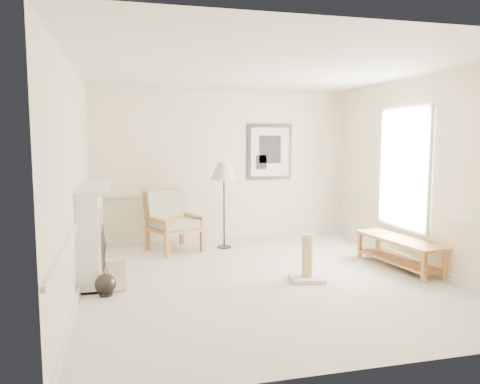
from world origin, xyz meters
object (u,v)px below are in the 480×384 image
armchair (171,218)px  floor_lamp (224,173)px  floor_vase (106,285)px  bench (399,248)px  scratching_post (307,266)px

armchair → floor_lamp: bearing=-29.6°
floor_vase → bench: size_ratio=0.46×
bench → scratching_post: 1.62m
floor_lamp → bench: 3.19m
armchair → floor_lamp: size_ratio=0.71×
floor_vase → armchair: size_ratio=0.70×
bench → scratching_post: size_ratio=2.53×
armchair → scratching_post: 2.84m
scratching_post → armchair: bearing=125.8°
armchair → floor_lamp: floor_lamp is taller
floor_lamp → bench: floor_lamp is taller
armchair → bench: size_ratio=0.66×
armchair → scratching_post: bearing=-78.2°
bench → floor_lamp: bearing=139.8°
bench → scratching_post: scratching_post is taller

